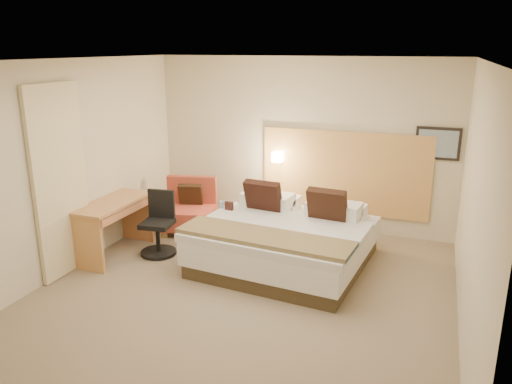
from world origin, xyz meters
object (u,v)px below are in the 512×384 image
(desk_chair, at_px, (159,229))
(desk, at_px, (114,213))
(bed, at_px, (286,239))
(lounge_chair, at_px, (190,210))
(side_table, at_px, (225,229))

(desk_chair, bearing_deg, desk, -155.50)
(bed, bearing_deg, lounge_chair, 159.34)
(side_table, bearing_deg, lounge_chair, 149.55)
(desk, bearing_deg, desk_chair, 24.50)
(bed, relative_size, desk, 1.83)
(lounge_chair, bearing_deg, desk_chair, -88.94)
(lounge_chair, distance_m, desk_chair, 0.97)
(lounge_chair, xyz_separation_m, desk_chair, (0.02, -0.97, 0.03))
(bed, height_order, lounge_chair, bed)
(desk, distance_m, desk_chair, 0.66)
(lounge_chair, bearing_deg, side_table, -30.45)
(bed, xyz_separation_m, lounge_chair, (-1.80, 0.68, -0.01))
(lounge_chair, relative_size, side_table, 1.80)
(side_table, xyz_separation_m, desk_chair, (-0.80, -0.49, 0.08))
(desk, bearing_deg, bed, 13.07)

